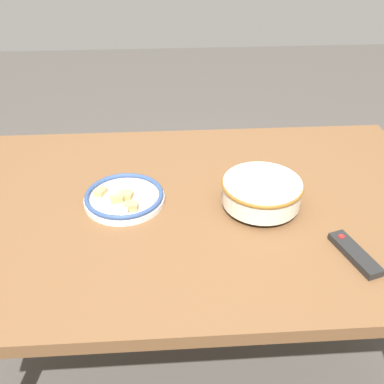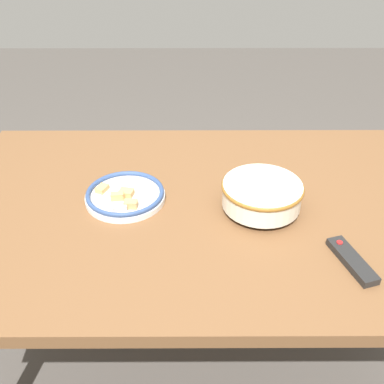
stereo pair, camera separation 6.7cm
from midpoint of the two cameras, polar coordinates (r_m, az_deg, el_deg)
The scene contains 5 objects.
ground_plane at distance 1.89m, azimuth -0.48°, elevation -19.66°, with size 8.00×8.00×0.00m, color #4C4742.
dining_table at distance 1.41m, azimuth -0.61°, elevation -3.78°, with size 1.54×0.98×0.73m.
noodle_bowl at distance 1.34m, azimuth 7.42°, elevation -0.02°, with size 0.24×0.24×0.09m.
food_plate at distance 1.38m, azimuth -9.98°, elevation -0.74°, with size 0.24×0.24×0.04m.
tv_remote at distance 1.24m, azimuth 18.52°, elevation -7.47°, with size 0.09×0.18×0.02m.
Camera 1 is at (0.09, 1.11, 1.54)m, focal length 42.00 mm.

